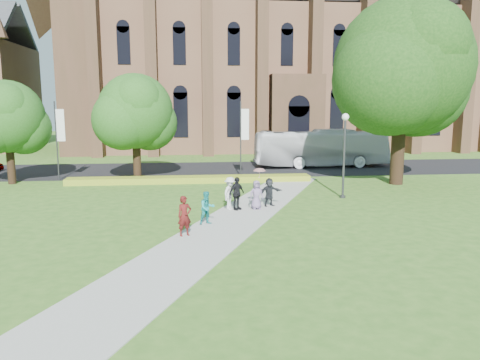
{
  "coord_description": "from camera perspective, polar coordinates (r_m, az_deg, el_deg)",
  "views": [
    {
      "loc": [
        -1.86,
        -21.36,
        5.88
      ],
      "look_at": [
        0.81,
        4.34,
        1.6
      ],
      "focal_mm": 35.0,
      "sensor_mm": 36.0,
      "label": 1
    }
  ],
  "objects": [
    {
      "name": "pedestrian_4",
      "position": [
        25.88,
        2.02,
        -1.82
      ],
      "size": [
        0.88,
        0.67,
        1.61
      ],
      "primitive_type": "imported",
      "rotation": [
        0.0,
        0.0,
        0.21
      ],
      "color": "slate",
      "rests_on": "footpath"
    },
    {
      "name": "pedestrian_2",
      "position": [
        25.83,
        -1.21,
        -1.61
      ],
      "size": [
        1.19,
        1.34,
        1.81
      ],
      "primitive_type": "imported",
      "rotation": [
        0.0,
        0.0,
        1.01
      ],
      "color": "silver",
      "rests_on": "footpath"
    },
    {
      "name": "ground",
      "position": [
        22.23,
        -0.93,
        -5.93
      ],
      "size": [
        160.0,
        160.0,
        0.0
      ],
      "primitive_type": "plane",
      "color": "#32611D",
      "rests_on": "ground"
    },
    {
      "name": "street_tree_1",
      "position": [
        36.1,
        -12.65,
        8.14
      ],
      "size": [
        5.6,
        5.6,
        8.05
      ],
      "color": "#332114",
      "rests_on": "ground"
    },
    {
      "name": "banner_pole_0",
      "position": [
        36.86,
        0.26,
        5.53
      ],
      "size": [
        0.7,
        0.1,
        6.0
      ],
      "color": "#38383D",
      "rests_on": "ground"
    },
    {
      "name": "pedestrian_3",
      "position": [
        25.69,
        -0.42,
        -1.65
      ],
      "size": [
        1.12,
        1.0,
        1.82
      ],
      "primitive_type": "imported",
      "rotation": [
        0.0,
        0.0,
        0.65
      ],
      "color": "black",
      "rests_on": "footpath"
    },
    {
      "name": "large_tree",
      "position": [
        35.7,
        19.18,
        12.89
      ],
      "size": [
        9.6,
        9.6,
        13.2
      ],
      "color": "#332114",
      "rests_on": "ground"
    },
    {
      "name": "pedestrian_0",
      "position": [
        20.86,
        -6.78,
        -4.37
      ],
      "size": [
        0.77,
        0.67,
        1.79
      ],
      "primitive_type": "imported",
      "rotation": [
        0.0,
        0.0,
        0.44
      ],
      "color": "#501412",
      "rests_on": "footpath"
    },
    {
      "name": "streetlamp",
      "position": [
        29.51,
        12.61,
        4.15
      ],
      "size": [
        0.44,
        0.44,
        5.24
      ],
      "color": "#38383D",
      "rests_on": "ground"
    },
    {
      "name": "tour_coach",
      "position": [
        43.88,
        9.85,
        3.85
      ],
      "size": [
        12.39,
        3.23,
        3.43
      ],
      "primitive_type": "imported",
      "rotation": [
        0.0,
        0.0,
        1.6
      ],
      "color": "white",
      "rests_on": "road"
    },
    {
      "name": "flower_hedge",
      "position": [
        35.02,
        -6.09,
        0.06
      ],
      "size": [
        18.0,
        1.4,
        0.45
      ],
      "primitive_type": "cube",
      "color": "gold",
      "rests_on": "ground"
    },
    {
      "name": "banner_pole_1",
      "position": [
        37.99,
        -21.31,
        5.01
      ],
      "size": [
        0.7,
        0.1,
        6.0
      ],
      "color": "#38383D",
      "rests_on": "ground"
    },
    {
      "name": "street_tree_0",
      "position": [
        37.74,
        -26.52,
        6.9
      ],
      "size": [
        5.2,
        5.2,
        7.5
      ],
      "color": "#332114",
      "rests_on": "ground"
    },
    {
      "name": "cathedral",
      "position": [
        62.63,
        5.21,
        15.88
      ],
      "size": [
        52.6,
        18.25,
        28.0
      ],
      "color": "brown",
      "rests_on": "ground"
    },
    {
      "name": "road",
      "position": [
        41.82,
        -3.33,
        1.32
      ],
      "size": [
        160.0,
        10.0,
        0.02
      ],
      "primitive_type": "cube",
      "color": "black",
      "rests_on": "ground"
    },
    {
      "name": "footpath",
      "position": [
        23.19,
        -1.15,
        -5.23
      ],
      "size": [
        15.58,
        28.54,
        0.04
      ],
      "primitive_type": "cube",
      "rotation": [
        0.0,
        0.0,
        -0.44
      ],
      "color": "#B2B2A8",
      "rests_on": "ground"
    },
    {
      "name": "parasol",
      "position": [
        25.81,
        2.4,
        0.63
      ],
      "size": [
        0.68,
        0.68,
        0.58
      ],
      "primitive_type": "imported",
      "rotation": [
        0.0,
        0.0,
        -0.02
      ],
      "color": "#DA9A9C",
      "rests_on": "pedestrian_4"
    },
    {
      "name": "pedestrian_1",
      "position": [
        22.74,
        -4.03,
        -3.4
      ],
      "size": [
        0.95,
        0.85,
        1.62
      ],
      "primitive_type": "imported",
      "rotation": [
        0.0,
        0.0,
        0.36
      ],
      "color": "teal",
      "rests_on": "footpath"
    },
    {
      "name": "pedestrian_5",
      "position": [
        26.68,
        3.59,
        -1.48
      ],
      "size": [
        1.58,
        0.98,
        1.62
      ],
      "primitive_type": "imported",
      "rotation": [
        0.0,
        0.0,
        0.36
      ],
      "color": "#24272B",
      "rests_on": "footpath"
    }
  ]
}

